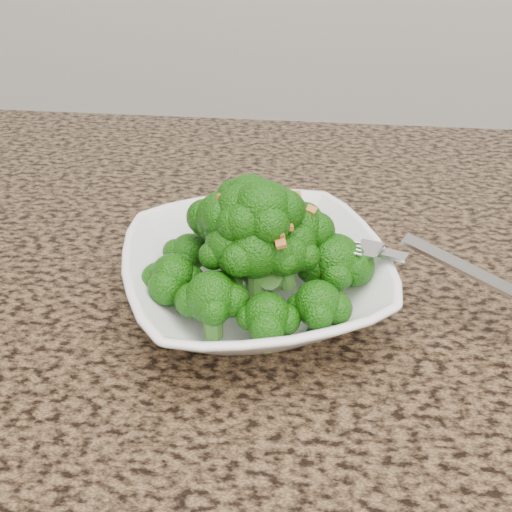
# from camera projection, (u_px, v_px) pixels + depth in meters

# --- Properties ---
(granite_counter) EXTENTS (1.64, 1.04, 0.03)m
(granite_counter) POSITION_uv_depth(u_px,v_px,m) (415.00, 435.00, 0.45)
(granite_counter) COLOR brown
(granite_counter) RESTS_ON cabinet
(bowl) EXTENTS (0.27, 0.27, 0.05)m
(bowl) POSITION_uv_depth(u_px,v_px,m) (256.00, 280.00, 0.53)
(bowl) COLOR white
(bowl) RESTS_ON granite_counter
(broccoli_pile) EXTENTS (0.19, 0.19, 0.08)m
(broccoli_pile) POSITION_uv_depth(u_px,v_px,m) (256.00, 212.00, 0.49)
(broccoli_pile) COLOR #195C0A
(broccoli_pile) RESTS_ON bowl
(garlic_topping) EXTENTS (0.11, 0.11, 0.01)m
(garlic_topping) POSITION_uv_depth(u_px,v_px,m) (256.00, 163.00, 0.47)
(garlic_topping) COLOR #C67430
(garlic_topping) RESTS_ON broccoli_pile
(fork) EXTENTS (0.19, 0.11, 0.01)m
(fork) POSITION_uv_depth(u_px,v_px,m) (398.00, 255.00, 0.50)
(fork) COLOR silver
(fork) RESTS_ON bowl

